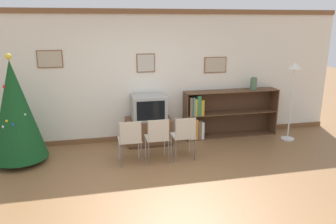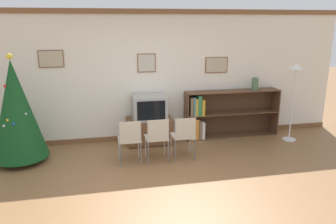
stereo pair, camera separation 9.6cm
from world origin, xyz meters
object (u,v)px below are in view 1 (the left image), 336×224
Objects in this scene: bookshelf at (215,115)px; vase at (254,84)px; folding_chair_right at (184,135)px; christmas_tree at (15,111)px; television at (149,107)px; standing_lamp at (293,81)px; folding_chair_left at (130,139)px; folding_chair_center at (158,137)px; tv_console at (149,131)px.

vase is at bearing -3.91° from bookshelf.
christmas_tree is at bearing 170.02° from folding_chair_right.
television is 3.03m from standing_lamp.
folding_chair_center is (0.49, 0.00, 0.00)m from folding_chair_left.
tv_console is 0.97m from folding_chair_center.
folding_chair_left is 3.06m from vase.
christmas_tree is 2.38× the size of folding_chair_center.
folding_chair_center is 1.82m from bookshelf.
christmas_tree is 1.18× the size of standing_lamp.
vase is at bearing 19.86° from folding_chair_left.
tv_console is at bearing 90.00° from television.
standing_lamp is at bearing 10.44° from folding_chair_center.
standing_lamp reaches higher than tv_console.
television is 2.35m from vase.
bookshelf is 1.08m from vase.
standing_lamp is at bearing -19.45° from bookshelf.
vase is at bearing 1.53° from tv_console.
folding_chair_right is at bearing -150.96° from vase.
folding_chair_right is 2.65m from standing_lamp.
tv_console is 3.40× the size of vase.
standing_lamp is (0.64, -0.47, 0.10)m from vase.
tv_console is 1.13× the size of folding_chair_right.
folding_chair_right is (0.49, -0.95, 0.20)m from tv_console.
television is 2.49× the size of vase.
vase reaches higher than tv_console.
standing_lamp reaches higher than television.
television is 1.50m from bookshelf.
folding_chair_center is 0.39× the size of bookshelf.
folding_chair_center is (0.00, -0.95, -0.31)m from television.
standing_lamp is at bearing 12.46° from folding_chair_right.
bookshelf is (0.98, 1.07, 0.02)m from folding_chair_right.
bookshelf is at bearing 4.74° from television.
christmas_tree is at bearing 168.04° from folding_chair_center.
tv_console is 1.13× the size of folding_chair_center.
christmas_tree reaches higher than standing_lamp.
television reaches higher than folding_chair_right.
folding_chair_left is (-0.49, -0.95, -0.31)m from television.
christmas_tree reaches higher than folding_chair_left.
folding_chair_left is 0.39× the size of bookshelf.
folding_chair_center is 1.00× the size of folding_chair_right.
folding_chair_center is at bearing -156.36° from vase.
christmas_tree is 0.94× the size of bookshelf.
standing_lamp is (3.45, 0.55, 0.79)m from folding_chair_left.
bookshelf is at bearing 8.24° from christmas_tree.
folding_chair_center is 0.49m from folding_chair_right.
folding_chair_center is at bearing -90.00° from tv_console.
bookshelf is (1.47, 0.12, -0.29)m from television.
standing_lamp reaches higher than bookshelf.
folding_chair_right is (0.98, 0.00, 0.00)m from folding_chair_left.
folding_chair_left and folding_chair_right have the same top height.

